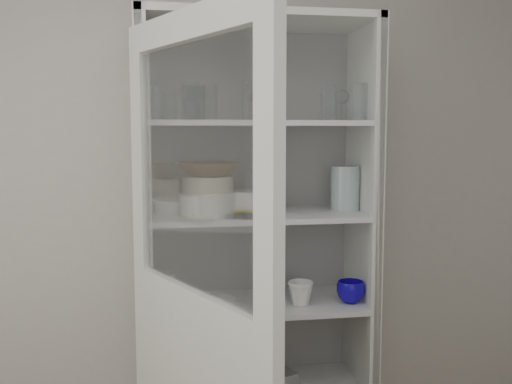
# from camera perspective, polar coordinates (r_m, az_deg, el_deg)

# --- Properties ---
(wall_back) EXTENTS (3.60, 0.02, 2.60)m
(wall_back) POSITION_cam_1_polar(r_m,az_deg,el_deg) (2.70, -4.95, -0.65)
(wall_back) COLOR #B3B2AF
(wall_back) RESTS_ON ground
(pantry_cabinet) EXTENTS (1.00, 0.45, 2.10)m
(pantry_cabinet) POSITION_cam_1_polar(r_m,az_deg,el_deg) (2.63, -0.22, -8.78)
(pantry_cabinet) COLOR beige
(pantry_cabinet) RESTS_ON floor
(cupboard_door) EXTENTS (0.43, 0.83, 2.00)m
(cupboard_door) POSITION_cam_1_polar(r_m,az_deg,el_deg) (1.97, -6.03, -16.12)
(cupboard_door) COLOR beige
(cupboard_door) RESTS_ON floor
(tumbler_0) EXTENTS (0.09, 0.09, 0.15)m
(tumbler_0) POSITION_cam_1_polar(r_m,az_deg,el_deg) (2.30, -6.51, 9.01)
(tumbler_0) COLOR silver
(tumbler_0) RESTS_ON shelf_glass
(tumbler_1) EXTENTS (0.09, 0.09, 0.14)m
(tumbler_1) POSITION_cam_1_polar(r_m,az_deg,el_deg) (2.34, -5.91, 8.81)
(tumbler_1) COLOR silver
(tumbler_1) RESTS_ON shelf_glass
(tumbler_2) EXTENTS (0.07, 0.07, 0.14)m
(tumbler_2) POSITION_cam_1_polar(r_m,az_deg,el_deg) (2.35, -6.28, 8.84)
(tumbler_2) COLOR silver
(tumbler_2) RESTS_ON shelf_glass
(tumbler_3) EXTENTS (0.08, 0.08, 0.13)m
(tumbler_3) POSITION_cam_1_polar(r_m,az_deg,el_deg) (2.35, 2.08, 8.74)
(tumbler_3) COLOR silver
(tumbler_3) RESTS_ON shelf_glass
(tumbler_4) EXTENTS (0.08, 0.08, 0.14)m
(tumbler_4) POSITION_cam_1_polar(r_m,az_deg,el_deg) (2.35, 1.70, 8.85)
(tumbler_4) COLOR silver
(tumbler_4) RESTS_ON shelf_glass
(tumbler_5) EXTENTS (0.09, 0.09, 0.15)m
(tumbler_5) POSITION_cam_1_polar(r_m,az_deg,el_deg) (2.44, 7.21, 8.84)
(tumbler_5) COLOR silver
(tumbler_5) RESTS_ON shelf_glass
(tumbler_6) EXTENTS (0.09, 0.09, 0.16)m
(tumbler_6) POSITION_cam_1_polar(r_m,az_deg,el_deg) (2.45, 10.18, 8.86)
(tumbler_6) COLOR silver
(tumbler_6) RESTS_ON shelf_glass
(tumbler_7) EXTENTS (0.08, 0.08, 0.14)m
(tumbler_7) POSITION_cam_1_polar(r_m,az_deg,el_deg) (2.42, -9.61, 8.73)
(tumbler_7) COLOR silver
(tumbler_7) RESTS_ON shelf_glass
(tumbler_8) EXTENTS (0.07, 0.07, 0.14)m
(tumbler_8) POSITION_cam_1_polar(r_m,az_deg,el_deg) (2.45, -8.74, 8.68)
(tumbler_8) COLOR silver
(tumbler_8) RESTS_ON shelf_glass
(tumbler_9) EXTENTS (0.09, 0.09, 0.15)m
(tumbler_9) POSITION_cam_1_polar(r_m,az_deg,el_deg) (2.46, -6.02, 8.88)
(tumbler_9) COLOR silver
(tumbler_9) RESTS_ON shelf_glass
(goblet_0) EXTENTS (0.07, 0.07, 0.16)m
(goblet_0) POSITION_cam_1_polar(r_m,az_deg,el_deg) (2.54, -5.71, 8.92)
(goblet_0) COLOR silver
(goblet_0) RESTS_ON shelf_glass
(goblet_1) EXTENTS (0.07, 0.07, 0.16)m
(goblet_1) POSITION_cam_1_polar(r_m,az_deg,el_deg) (2.61, 0.23, 8.81)
(goblet_1) COLOR silver
(goblet_1) RESTS_ON shelf_glass
(goblet_2) EXTENTS (0.07, 0.07, 0.15)m
(goblet_2) POSITION_cam_1_polar(r_m,az_deg,el_deg) (2.60, 1.73, 8.74)
(goblet_2) COLOR silver
(goblet_2) RESTS_ON shelf_glass
(goblet_3) EXTENTS (0.07, 0.07, 0.16)m
(goblet_3) POSITION_cam_1_polar(r_m,az_deg,el_deg) (2.66, 8.54, 8.72)
(goblet_3) COLOR silver
(goblet_3) RESTS_ON shelf_glass
(plate_stack_front) EXTENTS (0.25, 0.25, 0.10)m
(plate_stack_front) POSITION_cam_1_polar(r_m,az_deg,el_deg) (2.44, -4.85, -1.14)
(plate_stack_front) COLOR white
(plate_stack_front) RESTS_ON shelf_plates
(plate_stack_back) EXTENTS (0.21, 0.21, 0.06)m
(plate_stack_back) POSITION_cam_1_polar(r_m,az_deg,el_deg) (2.56, -8.03, -1.30)
(plate_stack_back) COLOR white
(plate_stack_back) RESTS_ON shelf_plates
(cream_bowl) EXTENTS (0.24, 0.24, 0.07)m
(cream_bowl) POSITION_cam_1_polar(r_m,az_deg,el_deg) (2.43, -4.87, 0.79)
(cream_bowl) COLOR beige
(cream_bowl) RESTS_ON plate_stack_front
(terracotta_bowl) EXTENTS (0.32, 0.32, 0.06)m
(terracotta_bowl) POSITION_cam_1_polar(r_m,az_deg,el_deg) (2.43, -4.88, 2.30)
(terracotta_bowl) COLOR #562F15
(terracotta_bowl) RESTS_ON cream_bowl
(glass_platter) EXTENTS (0.39, 0.39, 0.02)m
(glass_platter) POSITION_cam_1_polar(r_m,az_deg,el_deg) (2.47, -1.09, -1.98)
(glass_platter) COLOR silver
(glass_platter) RESTS_ON shelf_plates
(yellow_trivet) EXTENTS (0.17, 0.17, 0.01)m
(yellow_trivet) POSITION_cam_1_polar(r_m,az_deg,el_deg) (2.47, -1.09, -1.64)
(yellow_trivet) COLOR yellow
(yellow_trivet) RESTS_ON glass_platter
(white_ramekin) EXTENTS (0.21, 0.21, 0.07)m
(white_ramekin) POSITION_cam_1_polar(r_m,az_deg,el_deg) (2.46, -1.09, -0.69)
(white_ramekin) COLOR white
(white_ramekin) RESTS_ON yellow_trivet
(grey_bowl_stack) EXTENTS (0.13, 0.13, 0.20)m
(grey_bowl_stack) POSITION_cam_1_polar(r_m,az_deg,el_deg) (2.60, 8.92, 0.39)
(grey_bowl_stack) COLOR #9DB2B2
(grey_bowl_stack) RESTS_ON shelf_plates
(mug_blue) EXTENTS (0.16, 0.16, 0.10)m
(mug_blue) POSITION_cam_1_polar(r_m,az_deg,el_deg) (2.59, 9.45, -9.81)
(mug_blue) COLOR #0B0E9B
(mug_blue) RESTS_ON shelf_mugs
(mug_teal) EXTENTS (0.15, 0.15, 0.11)m
(mug_teal) POSITION_cam_1_polar(r_m,az_deg,el_deg) (2.61, 1.04, -9.49)
(mug_teal) COLOR teal
(mug_teal) RESTS_ON shelf_mugs
(mug_white) EXTENTS (0.14, 0.14, 0.10)m
(mug_white) POSITION_cam_1_polar(r_m,az_deg,el_deg) (2.53, 4.47, -10.05)
(mug_white) COLOR white
(mug_white) RESTS_ON shelf_mugs
(teal_jar) EXTENTS (0.08, 0.08, 0.10)m
(teal_jar) POSITION_cam_1_polar(r_m,az_deg,el_deg) (2.63, 0.91, -9.50)
(teal_jar) COLOR teal
(teal_jar) RESTS_ON shelf_mugs
(measuring_cups) EXTENTS (0.10, 0.10, 0.04)m
(measuring_cups) POSITION_cam_1_polar(r_m,az_deg,el_deg) (2.50, -7.46, -11.08)
(measuring_cups) COLOR silver
(measuring_cups) RESTS_ON shelf_mugs
(white_canister) EXTENTS (0.13, 0.13, 0.14)m
(white_canister) POSITION_cam_1_polar(r_m,az_deg,el_deg) (2.57, -9.27, -9.52)
(white_canister) COLOR white
(white_canister) RESTS_ON shelf_mugs
(cream_dish) EXTENTS (0.27, 0.27, 0.07)m
(cream_dish) POSITION_cam_1_polar(r_m,az_deg,el_deg) (2.70, -6.20, -18.52)
(cream_dish) COLOR beige
(cream_dish) RESTS_ON shelf_bot
(tin_box) EXTENTS (0.22, 0.19, 0.05)m
(tin_box) POSITION_cam_1_polar(r_m,az_deg,el_deg) (2.75, 1.88, -18.17)
(tin_box) COLOR #AAAAAA
(tin_box) RESTS_ON shelf_bot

